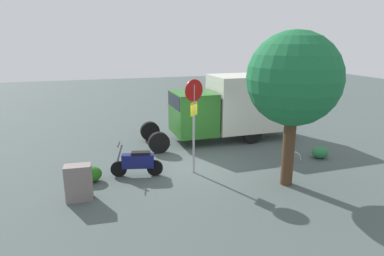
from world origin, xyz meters
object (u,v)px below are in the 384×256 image
box_truck_near (234,105)px  stop_sign (194,112)px  motorcycle (138,162)px  utility_cabinet (79,183)px  street_tree (294,80)px  bike_rack_hoop (292,162)px

box_truck_near → stop_sign: bearing=47.8°
box_truck_near → motorcycle: box_truck_near is taller
box_truck_near → utility_cabinet: size_ratio=6.54×
motorcycle → stop_sign: (-1.96, 0.28, 1.72)m
street_tree → stop_sign: bearing=-34.5°
box_truck_near → bike_rack_hoop: box_truck_near is taller
stop_sign → bike_rack_hoop: stop_sign is taller
utility_cabinet → bike_rack_hoop: utility_cabinet is taller
street_tree → bike_rack_hoop: 4.12m
box_truck_near → utility_cabinet: (6.95, 4.58, -1.10)m
utility_cabinet → bike_rack_hoop: 7.97m
box_truck_near → utility_cabinet: 8.39m
stop_sign → motorcycle: bearing=-8.1°
motorcycle → bike_rack_hoop: (-5.97, 0.33, -0.52)m
utility_cabinet → bike_rack_hoop: (-7.89, -0.98, -0.55)m
motorcycle → utility_cabinet: bearing=46.8°
motorcycle → stop_sign: size_ratio=0.53×
utility_cabinet → bike_rack_hoop: bearing=-172.9°
motorcycle → utility_cabinet: (1.92, 1.31, 0.03)m
motorcycle → street_tree: (-4.60, 2.10, 2.94)m
bike_rack_hoop → street_tree: bearing=52.2°
box_truck_near → stop_sign: 4.72m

